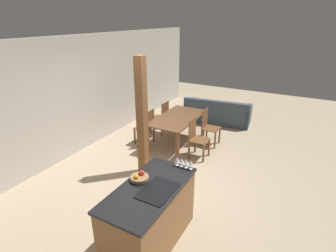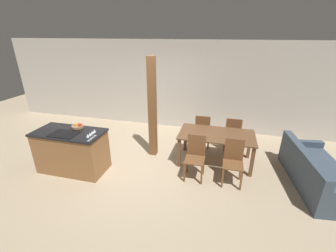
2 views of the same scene
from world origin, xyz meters
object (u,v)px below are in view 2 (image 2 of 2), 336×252
(wine_glass_far, at_px, (92,133))
(dining_chair_far_right, at_px, (233,134))
(kitchen_island, at_px, (72,151))
(wine_glass_near, at_px, (88,136))
(wine_glass_middle, at_px, (90,134))
(couch, at_px, (316,174))
(timber_post, at_px, (152,109))
(dining_table, at_px, (216,138))
(dining_chair_near_left, at_px, (195,156))
(wine_glass_end, at_px, (94,131))
(dining_chair_near_right, at_px, (233,161))
(fruit_bowl, at_px, (78,126))
(dining_chair_far_left, at_px, (203,130))

(wine_glass_far, distance_m, dining_chair_far_right, 3.43)
(kitchen_island, bearing_deg, wine_glass_near, -24.02)
(wine_glass_middle, relative_size, couch, 0.07)
(kitchen_island, bearing_deg, timber_post, 36.50)
(dining_table, bearing_deg, dining_chair_near_left, -119.18)
(wine_glass_middle, bearing_deg, timber_post, 58.08)
(wine_glass_end, distance_m, dining_chair_near_right, 2.86)
(dining_chair_near_right, bearing_deg, wine_glass_near, -165.26)
(couch, bearing_deg, fruit_bowl, 89.48)
(dining_chair_far_left, distance_m, timber_post, 1.52)
(dining_chair_far_left, relative_size, couch, 0.45)
(wine_glass_end, bearing_deg, dining_chair_near_left, 13.90)
(wine_glass_end, xyz_separation_m, dining_chair_near_right, (2.76, 0.49, -0.57))
(dining_chair_far_left, height_order, couch, dining_chair_far_left)
(dining_chair_near_left, bearing_deg, wine_glass_middle, -161.97)
(wine_glass_end, bearing_deg, wine_glass_far, -90.00)
(dining_chair_near_right, distance_m, dining_chair_far_left, 1.58)
(couch, bearing_deg, wine_glass_far, 94.84)
(dining_chair_near_left, bearing_deg, dining_table, 60.82)
(fruit_bowl, xyz_separation_m, dining_chair_near_left, (2.58, 0.21, -0.50))
(kitchen_island, xyz_separation_m, dining_chair_near_left, (2.67, 0.42, 0.01))
(wine_glass_near, distance_m, dining_chair_far_left, 2.95)
(wine_glass_near, distance_m, dining_chair_near_left, 2.20)
(dining_table, distance_m, dining_chair_far_left, 0.80)
(dining_chair_far_right, bearing_deg, wine_glass_near, 37.28)
(dining_chair_near_left, relative_size, dining_chair_near_right, 1.00)
(wine_glass_middle, bearing_deg, dining_chair_near_left, 18.03)
(kitchen_island, relative_size, wine_glass_near, 10.57)
(dining_chair_far_right, bearing_deg, dining_chair_near_right, 90.00)
(fruit_bowl, relative_size, dining_chair_near_right, 0.28)
(dining_chair_far_left, bearing_deg, wine_glass_end, 43.16)
(dining_table, distance_m, dining_chair_near_left, 0.80)
(kitchen_island, distance_m, wine_glass_near, 0.94)
(dining_chair_near_left, xyz_separation_m, couch, (2.41, 0.31, -0.22))
(wine_glass_middle, height_order, timber_post, timber_post)
(wine_glass_end, xyz_separation_m, couch, (4.41, 0.80, -0.79))
(dining_table, relative_size, dining_chair_far_left, 1.84)
(wine_glass_far, xyz_separation_m, dining_chair_near_left, (2.00, 0.57, -0.57))
(dining_chair_near_right, distance_m, dining_chair_far_right, 1.38)
(dining_chair_near_right, bearing_deg, dining_table, 119.18)
(wine_glass_near, relative_size, dining_chair_far_left, 0.15)
(dining_chair_far_left, distance_m, dining_chair_far_right, 0.77)
(wine_glass_middle, distance_m, dining_chair_near_left, 2.17)
(dining_chair_near_right, xyz_separation_m, dining_chair_far_right, (0.00, 1.38, 0.00))
(wine_glass_near, bearing_deg, dining_chair_far_right, 37.28)
(wine_glass_near, height_order, dining_table, wine_glass_near)
(dining_table, bearing_deg, wine_glass_far, -152.10)
(wine_glass_far, bearing_deg, kitchen_island, 167.79)
(fruit_bowl, distance_m, wine_glass_end, 0.66)
(dining_chair_far_left, bearing_deg, kitchen_island, 33.98)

